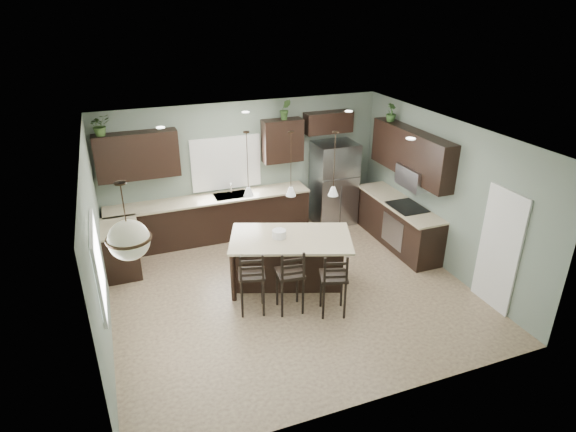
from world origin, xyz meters
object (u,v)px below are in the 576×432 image
(serving_dish, at_px, (279,234))
(bar_stool_right, at_px, (333,283))
(kitchen_island, at_px, (291,261))
(bar_stool_center, at_px, (290,280))
(refrigerator, at_px, (334,183))
(plant_back_left, at_px, (100,125))
(bar_stool_left, at_px, (252,281))

(serving_dish, relative_size, bar_stool_right, 0.21)
(kitchen_island, xyz_separation_m, bar_stool_center, (-0.30, -0.74, 0.11))
(bar_stool_right, bearing_deg, kitchen_island, 124.36)
(refrigerator, distance_m, plant_back_left, 4.95)
(kitchen_island, height_order, plant_back_left, plant_back_left)
(bar_stool_left, xyz_separation_m, bar_stool_center, (0.58, -0.19, 0.00))
(bar_stool_center, xyz_separation_m, bar_stool_right, (0.62, -0.32, -0.01))
(bar_stool_center, relative_size, plant_back_left, 2.91)
(refrigerator, bearing_deg, serving_dish, -134.76)
(serving_dish, bearing_deg, bar_stool_left, -137.93)
(refrigerator, height_order, kitchen_island, refrigerator)
(bar_stool_right, xyz_separation_m, plant_back_left, (-3.13, 3.40, 2.03))
(kitchen_island, relative_size, plant_back_left, 5.28)
(bar_stool_left, bearing_deg, bar_stool_center, -3.39)
(bar_stool_left, height_order, bar_stool_right, bar_stool_left)
(bar_stool_center, bearing_deg, bar_stool_right, -21.44)
(refrigerator, distance_m, bar_stool_right, 3.55)
(kitchen_island, bearing_deg, bar_stool_center, -91.80)
(kitchen_island, distance_m, bar_stool_center, 0.81)
(serving_dish, bearing_deg, plant_back_left, 139.17)
(bar_stool_left, distance_m, bar_stool_center, 0.61)
(plant_back_left, bearing_deg, kitchen_island, -39.73)
(serving_dish, relative_size, bar_stool_left, 0.21)
(serving_dish, relative_size, bar_stool_center, 0.21)
(kitchen_island, xyz_separation_m, bar_stool_left, (-0.88, -0.56, 0.11))
(serving_dish, bearing_deg, bar_stool_right, -66.02)
(bar_stool_right, bearing_deg, serving_dish, 131.78)
(kitchen_island, relative_size, bar_stool_left, 1.82)
(kitchen_island, height_order, bar_stool_right, bar_stool_right)
(kitchen_island, height_order, bar_stool_left, bar_stool_left)
(serving_dish, height_order, bar_stool_center, bar_stool_center)
(serving_dish, xyz_separation_m, bar_stool_right, (0.50, -1.13, -0.43))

